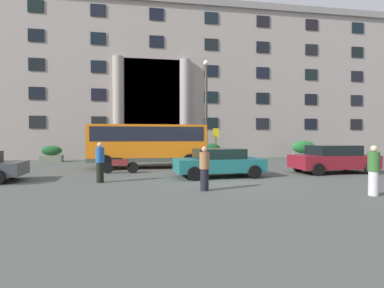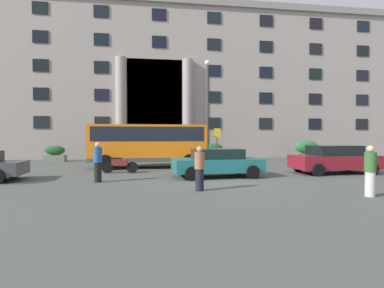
{
  "view_description": "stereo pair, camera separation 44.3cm",
  "coord_description": "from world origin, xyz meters",
  "px_view_note": "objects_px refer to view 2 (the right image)",
  "views": [
    {
      "loc": [
        -3.62,
        -12.88,
        1.94
      ],
      "look_at": [
        -0.79,
        4.17,
        1.5
      ],
      "focal_mm": 27.54,
      "sensor_mm": 36.0,
      "label": 1
    },
    {
      "loc": [
        -3.18,
        -12.95,
        1.94
      ],
      "look_at": [
        -0.79,
        4.17,
        1.5
      ],
      "focal_mm": 27.54,
      "sensor_mm": 36.0,
      "label": 2
    }
  ],
  "objects_px": {
    "white_taxi_kerbside": "(334,159)",
    "bus_stop_sign": "(217,142)",
    "parked_compact_extra": "(217,162)",
    "pedestrian_woman_with_bag": "(370,171)",
    "hedge_planter_entrance_left": "(155,152)",
    "motorcycle_far_end": "(214,163)",
    "scooter_by_planter": "(119,165)",
    "hedge_planter_far_west": "(213,152)",
    "lamppost_plaza_centre": "(207,103)",
    "hedge_planter_west": "(55,154)",
    "orange_minibus": "(149,142)",
    "hedge_planter_east": "(307,150)",
    "pedestrian_man_red_shirt": "(98,162)",
    "pedestrian_child_trailing": "(200,169)"
  },
  "relations": [
    {
      "from": "orange_minibus",
      "to": "pedestrian_woman_with_bag",
      "type": "height_order",
      "value": "orange_minibus"
    },
    {
      "from": "orange_minibus",
      "to": "parked_compact_extra",
      "type": "height_order",
      "value": "orange_minibus"
    },
    {
      "from": "pedestrian_man_red_shirt",
      "to": "hedge_planter_east",
      "type": "bearing_deg",
      "value": 166.68
    },
    {
      "from": "hedge_planter_west",
      "to": "white_taxi_kerbside",
      "type": "distance_m",
      "value": 19.36
    },
    {
      "from": "orange_minibus",
      "to": "hedge_planter_far_west",
      "type": "bearing_deg",
      "value": 44.89
    },
    {
      "from": "bus_stop_sign",
      "to": "lamppost_plaza_centre",
      "type": "bearing_deg",
      "value": 116.09
    },
    {
      "from": "orange_minibus",
      "to": "parked_compact_extra",
      "type": "bearing_deg",
      "value": -55.42
    },
    {
      "from": "bus_stop_sign",
      "to": "hedge_planter_far_west",
      "type": "xyz_separation_m",
      "value": [
        0.52,
        3.73,
        -0.89
      ]
    },
    {
      "from": "hedge_planter_entrance_left",
      "to": "hedge_planter_east",
      "type": "bearing_deg",
      "value": -0.01
    },
    {
      "from": "orange_minibus",
      "to": "hedge_planter_west",
      "type": "xyz_separation_m",
      "value": [
        -7.17,
        5.36,
        -1.0
      ]
    },
    {
      "from": "scooter_by_planter",
      "to": "pedestrian_man_red_shirt",
      "type": "height_order",
      "value": "pedestrian_man_red_shirt"
    },
    {
      "from": "bus_stop_sign",
      "to": "scooter_by_planter",
      "type": "relative_size",
      "value": 1.32
    },
    {
      "from": "pedestrian_man_red_shirt",
      "to": "scooter_by_planter",
      "type": "bearing_deg",
      "value": -148.44
    },
    {
      "from": "motorcycle_far_end",
      "to": "lamppost_plaza_centre",
      "type": "height_order",
      "value": "lamppost_plaza_centre"
    },
    {
      "from": "hedge_planter_entrance_left",
      "to": "hedge_planter_far_west",
      "type": "height_order",
      "value": "hedge_planter_entrance_left"
    },
    {
      "from": "hedge_planter_east",
      "to": "motorcycle_far_end",
      "type": "distance_m",
      "value": 12.42
    },
    {
      "from": "pedestrian_woman_with_bag",
      "to": "lamppost_plaza_centre",
      "type": "bearing_deg",
      "value": 51.98
    },
    {
      "from": "scooter_by_planter",
      "to": "bus_stop_sign",
      "type": "bearing_deg",
      "value": 39.98
    },
    {
      "from": "bus_stop_sign",
      "to": "pedestrian_child_trailing",
      "type": "distance_m",
      "value": 10.02
    },
    {
      "from": "hedge_planter_far_west",
      "to": "motorcycle_far_end",
      "type": "bearing_deg",
      "value": -101.9
    },
    {
      "from": "parked_compact_extra",
      "to": "lamppost_plaza_centre",
      "type": "distance_m",
      "value": 8.13
    },
    {
      "from": "hedge_planter_entrance_left",
      "to": "lamppost_plaza_centre",
      "type": "bearing_deg",
      "value": -35.97
    },
    {
      "from": "white_taxi_kerbside",
      "to": "pedestrian_man_red_shirt",
      "type": "height_order",
      "value": "pedestrian_man_red_shirt"
    },
    {
      "from": "orange_minibus",
      "to": "white_taxi_kerbside",
      "type": "relative_size",
      "value": 1.61
    },
    {
      "from": "hedge_planter_far_west",
      "to": "orange_minibus",
      "type": "bearing_deg",
      "value": -135.08
    },
    {
      "from": "orange_minibus",
      "to": "motorcycle_far_end",
      "type": "height_order",
      "value": "orange_minibus"
    },
    {
      "from": "hedge_planter_entrance_left",
      "to": "motorcycle_far_end",
      "type": "bearing_deg",
      "value": -67.37
    },
    {
      "from": "orange_minibus",
      "to": "pedestrian_man_red_shirt",
      "type": "bearing_deg",
      "value": -110.63
    },
    {
      "from": "parked_compact_extra",
      "to": "lamppost_plaza_centre",
      "type": "relative_size",
      "value": 0.58
    },
    {
      "from": "scooter_by_planter",
      "to": "lamppost_plaza_centre",
      "type": "distance_m",
      "value": 8.55
    },
    {
      "from": "bus_stop_sign",
      "to": "scooter_by_planter",
      "type": "distance_m",
      "value": 7.48
    },
    {
      "from": "hedge_planter_west",
      "to": "bus_stop_sign",
      "type": "bearing_deg",
      "value": -18.16
    },
    {
      "from": "hedge_planter_far_west",
      "to": "pedestrian_woman_with_bag",
      "type": "distance_m",
      "value": 15.21
    },
    {
      "from": "white_taxi_kerbside",
      "to": "bus_stop_sign",
      "type": "bearing_deg",
      "value": 130.47
    },
    {
      "from": "hedge_planter_west",
      "to": "hedge_planter_far_west",
      "type": "xyz_separation_m",
      "value": [
        12.38,
        -0.16,
        0.07
      ]
    },
    {
      "from": "motorcycle_far_end",
      "to": "hedge_planter_far_west",
      "type": "bearing_deg",
      "value": 93.59
    },
    {
      "from": "hedge_planter_far_west",
      "to": "lamppost_plaza_centre",
      "type": "height_order",
      "value": "lamppost_plaza_centre"
    },
    {
      "from": "pedestrian_child_trailing",
      "to": "bus_stop_sign",
      "type": "bearing_deg",
      "value": -18.28
    },
    {
      "from": "parked_compact_extra",
      "to": "bus_stop_sign",
      "type": "bearing_deg",
      "value": 73.37
    },
    {
      "from": "hedge_planter_far_west",
      "to": "pedestrian_man_red_shirt",
      "type": "relative_size",
      "value": 0.95
    },
    {
      "from": "bus_stop_sign",
      "to": "hedge_planter_east",
      "type": "relative_size",
      "value": 1.14
    },
    {
      "from": "hedge_planter_entrance_left",
      "to": "pedestrian_man_red_shirt",
      "type": "distance_m",
      "value": 11.07
    },
    {
      "from": "hedge_planter_west",
      "to": "orange_minibus",
      "type": "bearing_deg",
      "value": -36.79
    },
    {
      "from": "hedge_planter_west",
      "to": "motorcycle_far_end",
      "type": "bearing_deg",
      "value": -35.78
    },
    {
      "from": "pedestrian_child_trailing",
      "to": "pedestrian_man_red_shirt",
      "type": "bearing_deg",
      "value": 55.49
    },
    {
      "from": "bus_stop_sign",
      "to": "pedestrian_man_red_shirt",
      "type": "height_order",
      "value": "bus_stop_sign"
    },
    {
      "from": "hedge_planter_east",
      "to": "pedestrian_child_trailing",
      "type": "height_order",
      "value": "pedestrian_child_trailing"
    },
    {
      "from": "hedge_planter_east",
      "to": "pedestrian_woman_with_bag",
      "type": "distance_m",
      "value": 16.34
    },
    {
      "from": "hedge_planter_entrance_left",
      "to": "scooter_by_planter",
      "type": "distance_m",
      "value": 7.99
    },
    {
      "from": "parked_compact_extra",
      "to": "pedestrian_woman_with_bag",
      "type": "relative_size",
      "value": 2.6
    }
  ]
}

